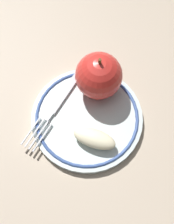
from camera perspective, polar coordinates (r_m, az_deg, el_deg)
The scene contains 5 objects.
ground_plane at distance 0.56m, azimuth -2.84°, elevation -1.76°, with size 2.00×2.00×0.00m, color tan.
plate at distance 0.56m, azimuth -0.00°, elevation -1.11°, with size 0.20×0.20×0.02m.
apple_red_whole at distance 0.54m, azimuth 2.33°, elevation 6.52°, with size 0.08×0.08×0.09m.
apple_slice_front at distance 0.52m, azimuth 1.36°, elevation -4.86°, with size 0.07×0.03×0.02m, color #F6EBBF.
fork at distance 0.56m, azimuth -5.82°, elevation 0.90°, with size 0.04×0.17×0.00m.
Camera 1 is at (0.15, -0.14, 0.52)m, focal length 50.00 mm.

